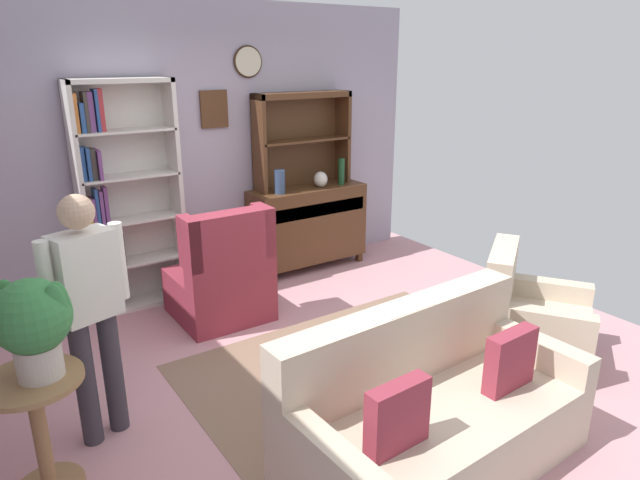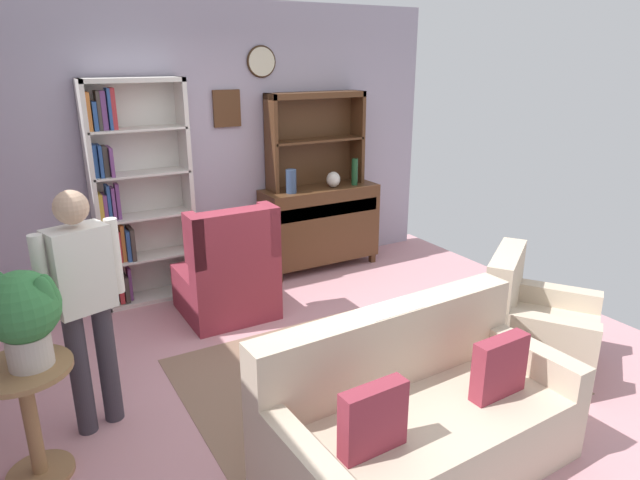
{
  "view_description": "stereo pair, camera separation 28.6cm",
  "coord_description": "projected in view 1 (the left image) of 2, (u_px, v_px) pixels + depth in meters",
  "views": [
    {
      "loc": [
        -2.16,
        -3.14,
        2.28
      ],
      "look_at": [
        0.1,
        0.2,
        0.95
      ],
      "focal_mm": 31.41,
      "sensor_mm": 36.0,
      "label": 1
    },
    {
      "loc": [
        -1.92,
        -3.29,
        2.28
      ],
      "look_at": [
        0.1,
        0.2,
        0.95
      ],
      "focal_mm": 31.41,
      "sensor_mm": 36.0,
      "label": 2
    }
  ],
  "objects": [
    {
      "name": "armchair_floral",
      "position": [
        531.0,
        323.0,
        4.38
      ],
      "size": [
        1.06,
        1.07,
        0.88
      ],
      "color": "beige",
      "rests_on": "ground_plane"
    },
    {
      "name": "coffee_table",
      "position": [
        361.0,
        354.0,
        3.8
      ],
      "size": [
        0.8,
        0.5,
        0.42
      ],
      "color": "#4C2D19",
      "rests_on": "ground_plane"
    },
    {
      "name": "ground_plane",
      "position": [
        324.0,
        366.0,
        4.34
      ],
      "size": [
        5.4,
        4.6,
        0.02
      ],
      "primitive_type": "cube",
      "color": "#C68C93"
    },
    {
      "name": "sideboard",
      "position": [
        308.0,
        224.0,
        6.2
      ],
      "size": [
        1.3,
        0.45,
        0.92
      ],
      "color": "#4C2D19",
      "rests_on": "ground_plane"
    },
    {
      "name": "sideboard_hutch",
      "position": [
        301.0,
        127.0,
        5.95
      ],
      "size": [
        1.1,
        0.26,
        1.0
      ],
      "color": "#4C2D19",
      "rests_on": "sideboard"
    },
    {
      "name": "wall_back",
      "position": [
        203.0,
        148.0,
        5.57
      ],
      "size": [
        5.0,
        0.09,
        2.8
      ],
      "color": "#A399AD",
      "rests_on": "ground_plane"
    },
    {
      "name": "potted_plant_large",
      "position": [
        33.0,
        321.0,
        2.8
      ],
      "size": [
        0.39,
        0.39,
        0.54
      ],
      "color": "beige",
      "rests_on": "plant_stand"
    },
    {
      "name": "bookshelf",
      "position": [
        122.0,
        201.0,
        5.06
      ],
      "size": [
        0.9,
        0.3,
        2.1
      ],
      "color": "silver",
      "rests_on": "ground_plane"
    },
    {
      "name": "person_reading",
      "position": [
        89.0,
        303.0,
        3.27
      ],
      "size": [
        0.52,
        0.29,
        1.56
      ],
      "color": "#38333D",
      "rests_on": "ground_plane"
    },
    {
      "name": "vase_round",
      "position": [
        321.0,
        179.0,
        6.06
      ],
      "size": [
        0.15,
        0.15,
        0.17
      ],
      "primitive_type": "ellipsoid",
      "color": "beige",
      "rests_on": "sideboard"
    },
    {
      "name": "plant_stand",
      "position": [
        39.0,
        423.0,
        2.96
      ],
      "size": [
        0.52,
        0.52,
        0.7
      ],
      "color": "#997047",
      "rests_on": "ground_plane"
    },
    {
      "name": "wingback_chair",
      "position": [
        222.0,
        279.0,
        4.98
      ],
      "size": [
        0.78,
        0.8,
        1.05
      ],
      "color": "maroon",
      "rests_on": "ground_plane"
    },
    {
      "name": "bottle_wine",
      "position": [
        341.0,
        171.0,
        6.16
      ],
      "size": [
        0.07,
        0.07,
        0.29
      ],
      "primitive_type": "cylinder",
      "color": "#194223",
      "rests_on": "sideboard"
    },
    {
      "name": "book_stack",
      "position": [
        337.0,
        343.0,
        3.76
      ],
      "size": [
        0.22,
        0.12,
        0.05
      ],
      "color": "gray",
      "rests_on": "coffee_table"
    },
    {
      "name": "area_rug",
      "position": [
        368.0,
        374.0,
        4.2
      ],
      "size": [
        2.57,
        2.01,
        0.01
      ],
      "primitive_type": "cube",
      "color": "#846651",
      "rests_on": "ground_plane"
    },
    {
      "name": "couch_floral",
      "position": [
        431.0,
        415.0,
        3.22
      ],
      "size": [
        1.83,
        0.92,
        0.9
      ],
      "color": "beige",
      "rests_on": "ground_plane"
    },
    {
      "name": "vase_tall",
      "position": [
        280.0,
        182.0,
        5.76
      ],
      "size": [
        0.11,
        0.11,
        0.25
      ],
      "primitive_type": "cylinder",
      "color": "#33476B",
      "rests_on": "sideboard"
    }
  ]
}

